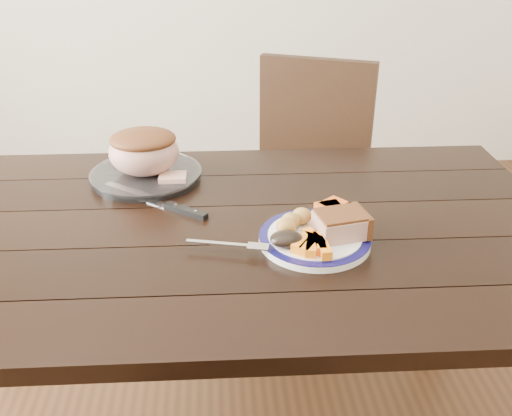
{
  "coord_description": "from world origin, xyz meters",
  "views": [
    {
      "loc": [
        -0.0,
        -1.15,
        1.4
      ],
      "look_at": [
        0.08,
        -0.02,
        0.8
      ],
      "focal_mm": 40.0,
      "sensor_mm": 36.0,
      "label": 1
    }
  ],
  "objects": [
    {
      "name": "roasted_potatoes",
      "position": [
        0.16,
        -0.07,
        0.79
      ],
      "size": [
        0.09,
        0.09,
        0.04
      ],
      "color": "gold",
      "rests_on": "dinner_plate"
    },
    {
      "name": "fork",
      "position": [
        0.02,
        -0.13,
        0.77
      ],
      "size": [
        0.18,
        0.06,
        0.0
      ],
      "rotation": [
        0.0,
        0.0,
        -0.23
      ],
      "color": "silver",
      "rests_on": "dinner_plate"
    },
    {
      "name": "carving_knife",
      "position": [
        -0.11,
        0.08,
        0.76
      ],
      "size": [
        0.27,
        0.21,
        0.01
      ],
      "rotation": [
        0.0,
        0.0,
        -0.64
      ],
      "color": "silver",
      "rests_on": "dining_table"
    },
    {
      "name": "pumpkin_wedges",
      "position": [
        0.25,
        -0.03,
        0.79
      ],
      "size": [
        0.08,
        0.07,
        0.04
      ],
      "color": "orange",
      "rests_on": "dinner_plate"
    },
    {
      "name": "pork_slice",
      "position": [
        0.26,
        -0.1,
        0.79
      ],
      "size": [
        0.12,
        0.1,
        0.05
      ],
      "primitive_type": "cube",
      "rotation": [
        0.0,
        0.0,
        0.21
      ],
      "color": "tan",
      "rests_on": "dinner_plate"
    },
    {
      "name": "roast_joint",
      "position": [
        -0.2,
        0.26,
        0.83
      ],
      "size": [
        0.18,
        0.16,
        0.12
      ],
      "primitive_type": "ellipsoid",
      "color": "tan",
      "rests_on": "serving_platter"
    },
    {
      "name": "dining_table",
      "position": [
        0.0,
        0.0,
        0.66
      ],
      "size": [
        1.62,
        0.93,
        0.75
      ],
      "rotation": [
        0.0,
        0.0,
        -0.02
      ],
      "color": "black",
      "rests_on": "ground"
    },
    {
      "name": "serving_platter",
      "position": [
        -0.2,
        0.26,
        0.76
      ],
      "size": [
        0.29,
        0.29,
        0.02
      ],
      "primitive_type": "cylinder",
      "color": "white",
      "rests_on": "dining_table"
    },
    {
      "name": "dinner_plate",
      "position": [
        0.2,
        -0.09,
        0.76
      ],
      "size": [
        0.24,
        0.24,
        0.02
      ],
      "primitive_type": "cylinder",
      "color": "white",
      "rests_on": "dining_table"
    },
    {
      "name": "chair_far",
      "position": [
        0.32,
        0.73,
        0.52
      ],
      "size": [
        0.55,
        0.56,
        0.93
      ],
      "rotation": [
        0.0,
        0.0,
        2.76
      ],
      "color": "black",
      "rests_on": "ground"
    },
    {
      "name": "carrot_batons",
      "position": [
        0.19,
        -0.15,
        0.78
      ],
      "size": [
        0.08,
        0.11,
        0.02
      ],
      "color": "orange",
      "rests_on": "dinner_plate"
    },
    {
      "name": "plate_rim",
      "position": [
        0.2,
        -0.09,
        0.77
      ],
      "size": [
        0.24,
        0.24,
        0.02
      ],
      "primitive_type": "torus",
      "color": "#0F0D44",
      "rests_on": "dinner_plate"
    },
    {
      "name": "cut_slice",
      "position": [
        -0.12,
        0.21,
        0.78
      ],
      "size": [
        0.07,
        0.06,
        0.02
      ],
      "primitive_type": "cube",
      "rotation": [
        0.0,
        0.0,
        -0.02
      ],
      "color": "tan",
      "rests_on": "serving_platter"
    },
    {
      "name": "dark_mushroom",
      "position": [
        0.14,
        -0.14,
        0.79
      ],
      "size": [
        0.07,
        0.05,
        0.03
      ],
      "primitive_type": "ellipsoid",
      "color": "black",
      "rests_on": "dinner_plate"
    }
  ]
}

